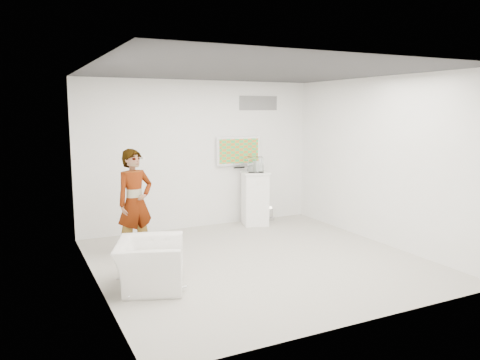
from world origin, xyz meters
The scene contains 10 objects.
room centered at (0.00, 0.00, 1.50)m, with size 5.01×5.01×3.00m.
tv centered at (0.85, 2.45, 1.55)m, with size 1.00×0.08×0.60m, color silver.
logo_decal centered at (1.35, 2.49, 2.55)m, with size 0.90×0.02×0.30m, color slate.
person centered at (-1.68, 1.18, 0.89)m, with size 0.65×0.43×1.78m, color silver.
armchair centered at (-1.86, -0.36, 0.33)m, with size 1.00×0.88×0.65m, color silver.
pedestal centered at (1.08, 2.12, 0.56)m, with size 0.55×0.55×1.12m, color white.
floor_uplight centered at (1.58, 2.33, 0.15)m, with size 0.19×0.19×0.29m, color silver.
vitrine centered at (1.08, 2.12, 1.28)m, with size 0.31×0.31×0.31m, color white.
console centered at (1.08, 2.12, 1.24)m, with size 0.05×0.17×0.24m, color white.
wii_remote centered at (-1.49, 1.40, 1.60)m, with size 0.04×0.14×0.04m, color white.
Camera 1 is at (-3.47, -6.42, 2.42)m, focal length 35.00 mm.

